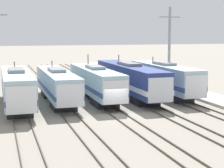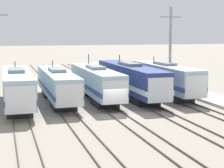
{
  "view_description": "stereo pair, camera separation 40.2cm",
  "coord_description": "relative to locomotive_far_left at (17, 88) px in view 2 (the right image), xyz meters",
  "views": [
    {
      "loc": [
        -11.11,
        -34.38,
        8.03
      ],
      "look_at": [
        0.56,
        3.56,
        2.55
      ],
      "focal_mm": 60.0,
      "sensor_mm": 36.0,
      "label": 1
    },
    {
      "loc": [
        -10.72,
        -34.5,
        8.03
      ],
      "look_at": [
        0.56,
        3.56,
        2.55
      ],
      "focal_mm": 60.0,
      "sensor_mm": 36.0,
      "label": 2
    }
  ],
  "objects": [
    {
      "name": "locomotive_center",
      "position": [
        9.24,
        1.94,
        -0.05
      ],
      "size": [
        2.88,
        16.38,
        5.28
      ],
      "color": "#232326",
      "rests_on": "ground_plane"
    },
    {
      "name": "rail_pair_center",
      "position": [
        9.24,
        -6.19,
        -2.1
      ],
      "size": [
        1.51,
        120.0,
        0.15
      ],
      "color": "#4C4238",
      "rests_on": "ground_plane"
    },
    {
      "name": "ground_plane",
      "position": [
        9.24,
        -6.19,
        -2.17
      ],
      "size": [
        400.0,
        400.0,
        0.0
      ],
      "primitive_type": "plane",
      "color": "gray"
    },
    {
      "name": "catenary_tower_right",
      "position": [
        20.93,
        6.66,
        3.78
      ],
      "size": [
        3.05,
        0.37,
        11.5
      ],
      "color": "gray",
      "rests_on": "ground_plane"
    },
    {
      "name": "rail_pair_center_left",
      "position": [
        4.62,
        -6.19,
        -2.1
      ],
      "size": [
        1.51,
        120.0,
        0.15
      ],
      "color": "#4C4238",
      "rests_on": "ground_plane"
    },
    {
      "name": "rail_pair_far_right",
      "position": [
        18.47,
        -6.19,
        -2.1
      ],
      "size": [
        1.5,
        120.0,
        0.15
      ],
      "color": "#4C4238",
      "rests_on": "ground_plane"
    },
    {
      "name": "rail_pair_far_left",
      "position": [
        0.0,
        -6.19,
        -2.1
      ],
      "size": [
        1.5,
        120.0,
        0.15
      ],
      "color": "#4C4238",
      "rests_on": "ground_plane"
    },
    {
      "name": "locomotive_center_right",
      "position": [
        13.85,
        2.79,
        0.05
      ],
      "size": [
        3.05,
        19.16,
        5.05
      ],
      "color": "black",
      "rests_on": "ground_plane"
    },
    {
      "name": "locomotive_center_left",
      "position": [
        4.62,
        1.83,
        -0.13
      ],
      "size": [
        2.89,
        16.68,
        4.56
      ],
      "color": "#232326",
      "rests_on": "ground_plane"
    },
    {
      "name": "rail_pair_center_right",
      "position": [
        13.85,
        -6.19,
        -2.1
      ],
      "size": [
        1.51,
        120.0,
        0.15
      ],
      "color": "#4C4238",
      "rests_on": "ground_plane"
    },
    {
      "name": "locomotive_far_right",
      "position": [
        18.47,
        2.42,
        0.03
      ],
      "size": [
        2.89,
        16.46,
        4.76
      ],
      "color": "#232326",
      "rests_on": "ground_plane"
    },
    {
      "name": "locomotive_far_left",
      "position": [
        0.0,
        0.0,
        0.0
      ],
      "size": [
        2.93,
        16.21,
        4.7
      ],
      "color": "#232326",
      "rests_on": "ground_plane"
    }
  ]
}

